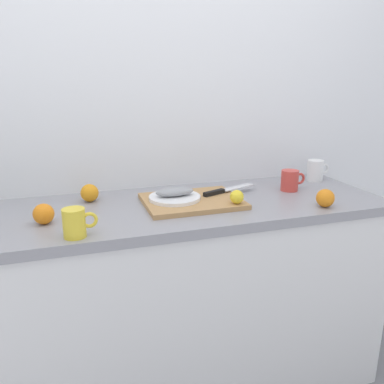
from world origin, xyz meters
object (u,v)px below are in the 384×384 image
object	(u,v)px
fish_fillet	(175,192)
coffee_mug_0	(75,223)
white_plate	(175,198)
chef_knife	(223,191)
coffee_mug_1	(290,180)
lemon_0	(237,197)
coffee_mug_2	(316,170)
orange_0	(90,193)
cutting_board	(192,201)

from	to	relation	value
fish_fillet	coffee_mug_0	size ratio (longest dim) A/B	1.41
white_plate	chef_knife	size ratio (longest dim) A/B	0.77
chef_knife	coffee_mug_1	distance (m)	0.34
lemon_0	coffee_mug_2	distance (m)	0.64
coffee_mug_1	coffee_mug_2	xyz separation A→B (m)	(0.22, 0.12, 0.01)
lemon_0	orange_0	distance (m)	0.63
fish_fillet	coffee_mug_0	bearing A→B (deg)	-149.07
white_plate	orange_0	bearing A→B (deg)	156.74
fish_fillet	coffee_mug_2	distance (m)	0.81
white_plate	chef_knife	world-z (taller)	chef_knife
lemon_0	orange_0	size ratio (longest dim) A/B	0.74
fish_fillet	coffee_mug_2	size ratio (longest dim) A/B	1.35
cutting_board	coffee_mug_2	world-z (taller)	coffee_mug_2
chef_knife	coffee_mug_2	xyz separation A→B (m)	(0.56, 0.13, 0.02)
coffee_mug_0	white_plate	bearing A→B (deg)	30.93
white_plate	lemon_0	bearing A→B (deg)	-30.64
chef_knife	coffee_mug_0	xyz separation A→B (m)	(-0.64, -0.28, 0.02)
fish_fillet	orange_0	world-z (taller)	orange_0
cutting_board	coffee_mug_0	xyz separation A→B (m)	(-0.48, -0.23, 0.04)
coffee_mug_2	coffee_mug_0	bearing A→B (deg)	-161.41
chef_knife	coffee_mug_0	size ratio (longest dim) A/B	2.44
coffee_mug_1	coffee_mug_2	distance (m)	0.26
orange_0	white_plate	bearing A→B (deg)	-23.26
cutting_board	coffee_mug_0	size ratio (longest dim) A/B	3.49
lemon_0	coffee_mug_0	bearing A→B (deg)	-169.88
fish_fillet	coffee_mug_1	size ratio (longest dim) A/B	1.34
coffee_mug_0	coffee_mug_2	xyz separation A→B (m)	(1.20, 0.41, 0.00)
white_plate	chef_knife	distance (m)	0.23
lemon_0	coffee_mug_0	size ratio (longest dim) A/B	0.49
orange_0	chef_knife	bearing A→B (deg)	-11.12
coffee_mug_2	white_plate	bearing A→B (deg)	-168.66
white_plate	lemon_0	world-z (taller)	lemon_0
lemon_0	fish_fillet	bearing A→B (deg)	149.36
lemon_0	coffee_mug_2	xyz separation A→B (m)	(0.57, 0.29, 0.01)
cutting_board	coffee_mug_2	bearing A→B (deg)	13.59
white_plate	coffee_mug_2	world-z (taller)	coffee_mug_2
fish_fillet	chef_knife	distance (m)	0.24
chef_knife	fish_fillet	bearing A→B (deg)	166.82
white_plate	cutting_board	bearing A→B (deg)	-12.34
white_plate	orange_0	world-z (taller)	orange_0
white_plate	orange_0	size ratio (longest dim) A/B	2.85
fish_fillet	coffee_mug_1	bearing A→B (deg)	3.55
chef_knife	lemon_0	bearing A→B (deg)	-113.96
cutting_board	white_plate	xyz separation A→B (m)	(-0.07, 0.02, 0.02)
coffee_mug_0	coffee_mug_1	world-z (taller)	coffee_mug_0
cutting_board	white_plate	world-z (taller)	white_plate
cutting_board	orange_0	world-z (taller)	orange_0
lemon_0	coffee_mug_0	xyz separation A→B (m)	(-0.63, -0.11, 0.00)
coffee_mug_0	coffee_mug_1	distance (m)	1.02
chef_knife	coffee_mug_1	size ratio (longest dim) A/B	2.32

